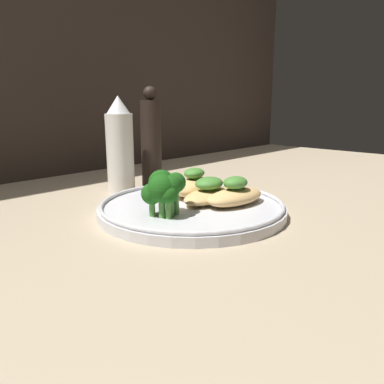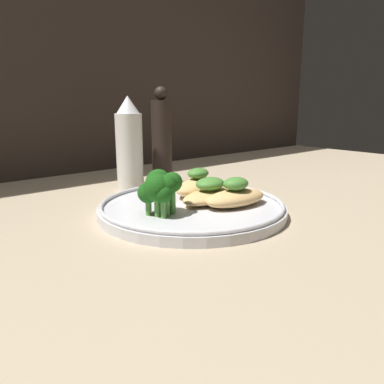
% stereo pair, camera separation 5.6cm
% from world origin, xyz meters
% --- Properties ---
extents(ground_plane, '(1.80, 1.80, 0.01)m').
position_xyz_m(ground_plane, '(0.00, 0.00, -0.01)').
color(ground_plane, tan).
extents(plate, '(0.28, 0.28, 0.02)m').
position_xyz_m(plate, '(0.00, 0.00, 0.01)').
color(plate, silver).
rests_on(plate, ground_plane).
extents(grilled_meat_front, '(0.11, 0.06, 0.04)m').
position_xyz_m(grilled_meat_front, '(0.05, -0.05, 0.03)').
color(grilled_meat_front, tan).
rests_on(grilled_meat_front, plate).
extents(grilled_meat_middle, '(0.12, 0.07, 0.04)m').
position_xyz_m(grilled_meat_middle, '(0.03, -0.01, 0.03)').
color(grilled_meat_middle, tan).
rests_on(grilled_meat_middle, plate).
extents(grilled_meat_back, '(0.11, 0.08, 0.05)m').
position_xyz_m(grilled_meat_back, '(0.05, 0.04, 0.03)').
color(grilled_meat_back, tan).
rests_on(grilled_meat_back, plate).
extents(broccoli_bunch, '(0.06, 0.05, 0.06)m').
position_xyz_m(broccoli_bunch, '(-0.07, -0.01, 0.05)').
color(broccoli_bunch, '#569942').
rests_on(broccoli_bunch, plate).
extents(sauce_bottle, '(0.05, 0.05, 0.18)m').
position_xyz_m(sauce_bottle, '(0.01, 0.19, 0.08)').
color(sauce_bottle, white).
rests_on(sauce_bottle, ground_plane).
extents(pepper_grinder, '(0.04, 0.04, 0.19)m').
position_xyz_m(pepper_grinder, '(0.09, 0.19, 0.09)').
color(pepper_grinder, black).
rests_on(pepper_grinder, ground_plane).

